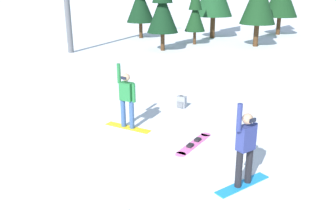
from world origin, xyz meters
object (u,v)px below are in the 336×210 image
(backpack_grey, at_px, (181,102))
(pine_tree_broad, at_px, (162,5))
(pine_tree_tall, at_px, (195,11))
(snowboarder_foreground, at_px, (245,147))
(loose_snowboard_near_right, at_px, (194,144))
(snowboarder_midground, at_px, (127,99))

(backpack_grey, bearing_deg, pine_tree_broad, 81.98)
(backpack_grey, distance_m, pine_tree_tall, 14.53)
(snowboarder_foreground, relative_size, backpack_grey, 4.22)
(loose_snowboard_near_right, bearing_deg, backpack_grey, 82.30)
(snowboarder_foreground, relative_size, pine_tree_broad, 0.37)
(pine_tree_broad, bearing_deg, backpack_grey, -98.02)
(snowboarder_midground, height_order, pine_tree_tall, pine_tree_tall)
(snowboarder_midground, height_order, loose_snowboard_near_right, snowboarder_midground)
(backpack_grey, xyz_separation_m, pine_tree_broad, (1.64, 11.65, 2.76))
(snowboarder_foreground, relative_size, loose_snowboard_near_right, 1.32)
(pine_tree_broad, xyz_separation_m, pine_tree_tall, (2.82, 2.01, -0.59))
(loose_snowboard_near_right, xyz_separation_m, pine_tree_tall, (4.88, 16.75, 2.36))
(pine_tree_broad, distance_m, pine_tree_tall, 3.51)
(loose_snowboard_near_right, bearing_deg, pine_tree_tall, 73.77)
(backpack_grey, bearing_deg, loose_snowboard_near_right, -97.70)
(pine_tree_broad, height_order, pine_tree_tall, pine_tree_broad)
(snowboarder_midground, relative_size, pine_tree_tall, 0.46)
(snowboarder_midground, relative_size, loose_snowboard_near_right, 1.34)
(loose_snowboard_near_right, xyz_separation_m, pine_tree_broad, (2.06, 14.74, 2.95))
(loose_snowboard_near_right, relative_size, pine_tree_broad, 0.28)
(snowboarder_foreground, xyz_separation_m, snowboarder_midground, (-2.17, 3.91, 0.02))
(snowboarder_foreground, height_order, loose_snowboard_near_right, snowboarder_foreground)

